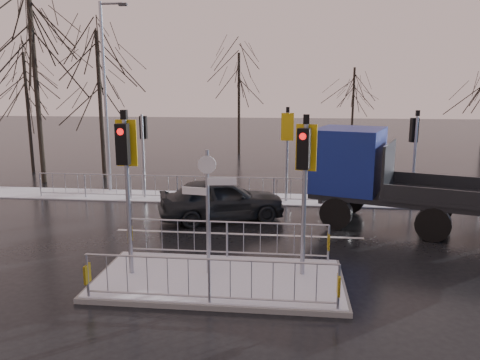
# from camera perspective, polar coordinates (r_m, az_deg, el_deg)

# --- Properties ---
(ground) EXTENTS (120.00, 120.00, 0.00)m
(ground) POSITION_cam_1_polar(r_m,az_deg,el_deg) (11.66, -2.52, -12.35)
(ground) COLOR black
(ground) RESTS_ON ground
(snow_verge) EXTENTS (30.00, 2.00, 0.04)m
(snow_verge) POSITION_cam_1_polar(r_m,az_deg,el_deg) (19.77, 1.28, -2.27)
(snow_verge) COLOR white
(snow_verge) RESTS_ON ground
(lane_markings) EXTENTS (8.00, 11.38, 0.01)m
(lane_markings) POSITION_cam_1_polar(r_m,az_deg,el_deg) (11.35, -2.79, -13.00)
(lane_markings) COLOR silver
(lane_markings) RESTS_ON ground
(traffic_island) EXTENTS (6.00, 3.04, 4.15)m
(traffic_island) POSITION_cam_1_polar(r_m,az_deg,el_deg) (11.52, -2.59, -10.54)
(traffic_island) COLOR slate
(traffic_island) RESTS_ON ground
(far_kerb_fixtures) EXTENTS (18.00, 0.65, 3.83)m
(far_kerb_fixtures) POSITION_cam_1_polar(r_m,az_deg,el_deg) (19.04, 2.04, 0.27)
(far_kerb_fixtures) COLOR #969AA3
(far_kerb_fixtures) RESTS_ON ground
(car_far_lane) EXTENTS (4.76, 3.16, 1.50)m
(car_far_lane) POSITION_cam_1_polar(r_m,az_deg,el_deg) (16.58, -2.24, -2.35)
(car_far_lane) COLOR black
(car_far_lane) RESTS_ON ground
(flatbed_truck) EXTENTS (7.51, 4.69, 3.27)m
(flatbed_truck) POSITION_cam_1_polar(r_m,az_deg,el_deg) (16.51, 16.47, 0.63)
(flatbed_truck) COLOR black
(flatbed_truck) RESTS_ON ground
(tree_near_a) EXTENTS (4.75, 4.75, 8.97)m
(tree_near_a) POSITION_cam_1_polar(r_m,az_deg,el_deg) (24.78, -23.84, 13.75)
(tree_near_a) COLOR black
(tree_near_a) RESTS_ON ground
(tree_near_b) EXTENTS (4.00, 4.00, 7.55)m
(tree_near_b) POSITION_cam_1_polar(r_m,az_deg,el_deg) (24.99, -16.84, 11.97)
(tree_near_b) COLOR black
(tree_near_b) RESTS_ON ground
(tree_near_c) EXTENTS (3.50, 3.50, 6.61)m
(tree_near_c) POSITION_cam_1_polar(r_m,az_deg,el_deg) (27.90, -24.61, 10.00)
(tree_near_c) COLOR black
(tree_near_c) RESTS_ON ground
(tree_far_a) EXTENTS (3.75, 3.75, 7.08)m
(tree_far_a) POSITION_cam_1_polar(r_m,az_deg,el_deg) (32.75, -0.13, 11.64)
(tree_far_a) COLOR black
(tree_far_a) RESTS_ON ground
(tree_far_b) EXTENTS (3.25, 3.25, 6.14)m
(tree_far_b) POSITION_cam_1_polar(r_m,az_deg,el_deg) (34.81, 13.67, 10.25)
(tree_far_b) COLOR black
(tree_far_b) RESTS_ON ground
(street_lamp_left) EXTENTS (1.25, 0.18, 8.20)m
(street_lamp_left) POSITION_cam_1_polar(r_m,az_deg,el_deg) (21.61, -15.97, 10.44)
(street_lamp_left) COLOR #969AA3
(street_lamp_left) RESTS_ON ground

